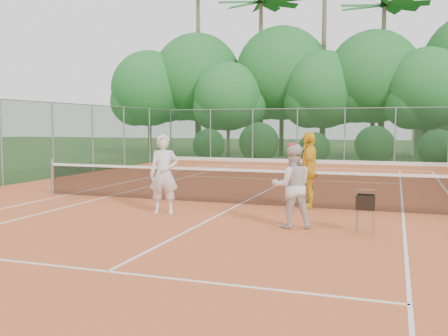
# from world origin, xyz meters

# --- Properties ---
(ground) EXTENTS (120.00, 120.00, 0.00)m
(ground) POSITION_xyz_m (0.00, 0.00, 0.00)
(ground) COLOR #27491A
(ground) RESTS_ON ground
(clay_court) EXTENTS (18.00, 36.00, 0.02)m
(clay_court) POSITION_xyz_m (0.00, 0.00, 0.01)
(clay_court) COLOR #C85D2E
(clay_court) RESTS_ON ground
(tennis_net) EXTENTS (11.97, 0.10, 1.10)m
(tennis_net) POSITION_xyz_m (0.00, 0.00, 0.53)
(tennis_net) COLOR gray
(tennis_net) RESTS_ON clay_court
(player_white) EXTENTS (0.80, 0.65, 1.90)m
(player_white) POSITION_xyz_m (-1.32, -1.81, 0.97)
(player_white) COLOR silver
(player_white) RESTS_ON clay_court
(player_center_grp) EXTENTS (1.02, 0.91, 1.76)m
(player_center_grp) POSITION_xyz_m (1.91, -2.46, 0.89)
(player_center_grp) COLOR beige
(player_center_grp) RESTS_ON clay_court
(player_yellow) EXTENTS (0.63, 1.20, 1.95)m
(player_yellow) POSITION_xyz_m (1.83, 0.13, 0.99)
(player_yellow) COLOR yellow
(player_yellow) RESTS_ON clay_court
(ball_hopper) EXTENTS (0.34, 0.34, 0.77)m
(ball_hopper) POSITION_xyz_m (3.38, -2.59, 0.63)
(ball_hopper) COLOR gray
(ball_hopper) RESTS_ON clay_court
(stray_ball_a) EXTENTS (0.07, 0.07, 0.07)m
(stray_ball_a) POSITION_xyz_m (-0.05, 12.08, 0.05)
(stray_ball_a) COLOR gold
(stray_ball_a) RESTS_ON clay_court
(stray_ball_b) EXTENTS (0.07, 0.07, 0.07)m
(stray_ball_b) POSITION_xyz_m (3.37, 11.67, 0.05)
(stray_ball_b) COLOR #CCD231
(stray_ball_b) RESTS_ON clay_court
(stray_ball_c) EXTENTS (0.07, 0.07, 0.07)m
(stray_ball_c) POSITION_xyz_m (0.06, 10.50, 0.05)
(stray_ball_c) COLOR #C4D130
(stray_ball_c) RESTS_ON clay_court
(court_markings) EXTENTS (11.03, 23.83, 0.01)m
(court_markings) POSITION_xyz_m (0.00, 0.00, 0.02)
(court_markings) COLOR white
(court_markings) RESTS_ON clay_court
(fence_back) EXTENTS (18.07, 0.07, 3.00)m
(fence_back) POSITION_xyz_m (0.00, 15.00, 1.52)
(fence_back) COLOR #19381E
(fence_back) RESTS_ON clay_court
(tropical_treeline) EXTENTS (32.10, 8.49, 15.03)m
(tropical_treeline) POSITION_xyz_m (1.43, 20.22, 5.11)
(tropical_treeline) COLOR brown
(tropical_treeline) RESTS_ON ground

